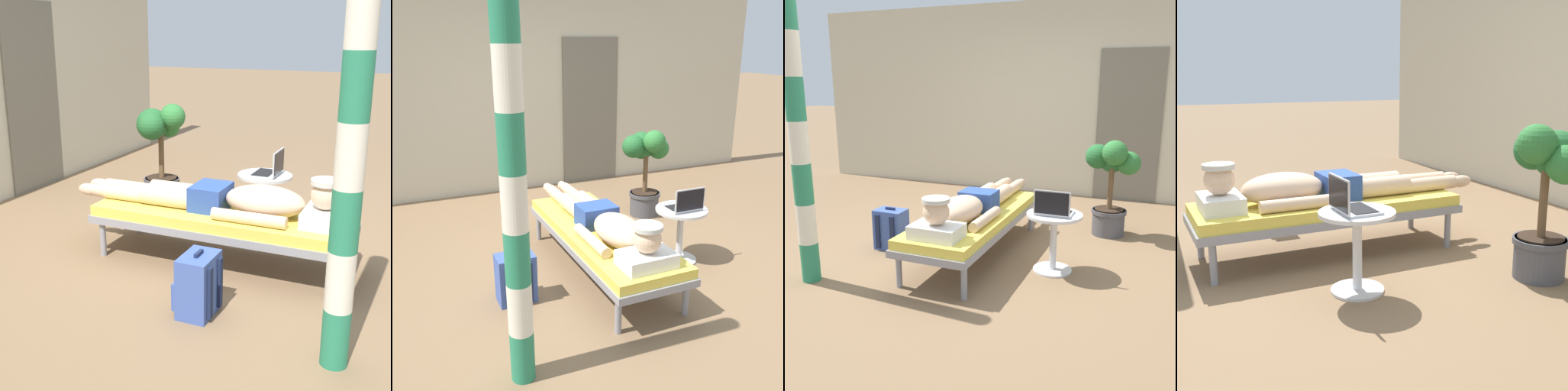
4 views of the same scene
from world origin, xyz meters
TOP-DOWN VIEW (x-y plane):
  - ground_plane at (0.00, 0.00)m, footprint 40.00×40.00m
  - house_wall_back at (-0.10, 2.64)m, footprint 7.60×0.20m
  - house_door_panel at (1.01, 2.53)m, footprint 0.84×0.03m
  - lounge_chair at (-0.10, -0.15)m, footprint 0.68×2.00m
  - person_reclining at (-0.10, -0.26)m, footprint 0.53×2.17m
  - side_table at (0.68, -0.25)m, footprint 0.48×0.48m
  - laptop at (0.68, -0.31)m, footprint 0.31×0.24m
  - backpack at (-0.93, -0.32)m, footprint 0.30×0.26m
  - potted_plant at (1.00, 0.95)m, footprint 0.57×0.50m
  - porch_post at (-1.14, -1.22)m, footprint 0.15×0.15m

SIDE VIEW (x-z plane):
  - ground_plane at x=0.00m, z-range 0.00..0.00m
  - backpack at x=-0.93m, z-range -0.02..0.41m
  - lounge_chair at x=-0.10m, z-range 0.14..0.56m
  - side_table at x=0.68m, z-range 0.09..0.62m
  - person_reclining at x=-0.10m, z-range 0.36..0.68m
  - laptop at x=0.68m, z-range 0.47..0.69m
  - potted_plant at x=1.00m, z-range 0.10..1.14m
  - house_door_panel at x=1.01m, z-range 0.00..2.04m
  - porch_post at x=-1.14m, z-range 0.00..2.32m
  - house_wall_back at x=-0.10m, z-range 0.00..2.70m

